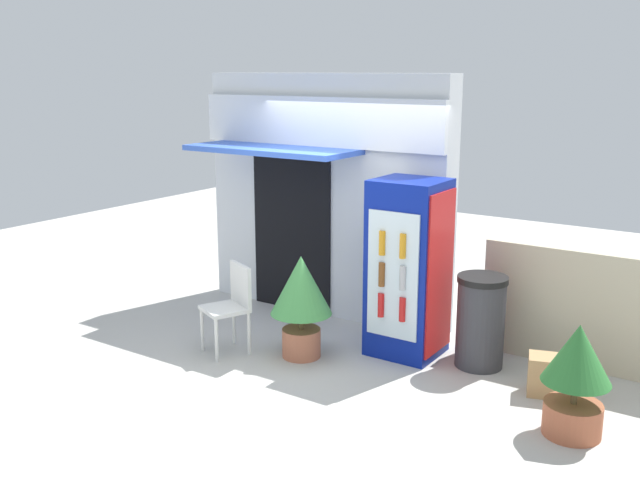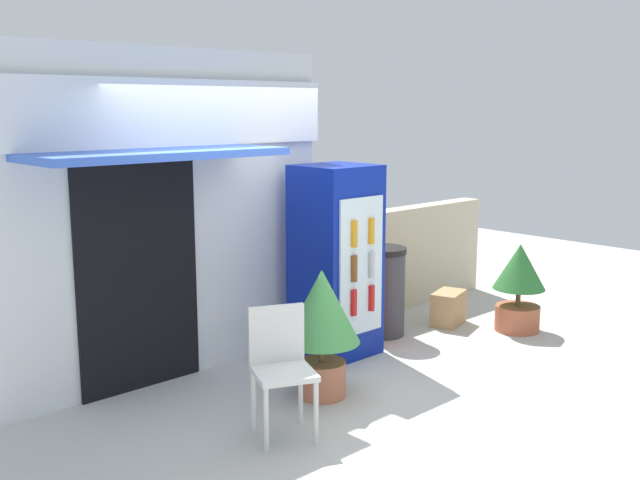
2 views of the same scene
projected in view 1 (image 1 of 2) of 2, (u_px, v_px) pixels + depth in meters
The scene contains 9 objects.
ground at pixel (299, 357), 7.29m from camera, with size 16.00×16.00×0.00m, color beige.
storefront_building at pixel (324, 192), 8.36m from camera, with size 3.15×1.10×2.81m.
drink_cooler at pixel (409, 268), 7.20m from camera, with size 0.70×0.70×1.80m.
plastic_chair at pixel (232, 301), 7.32m from camera, with size 0.55×0.55×0.92m.
potted_plant_near_shop at pixel (301, 295), 7.15m from camera, with size 0.62×0.62×1.06m.
potted_plant_curbside at pixel (576, 373), 5.62m from camera, with size 0.54×0.54×0.93m.
trash_bin at pixel (481, 321), 6.97m from camera, with size 0.49×0.49×0.92m.
stone_boundary_wall at pixel (612, 313), 6.82m from camera, with size 2.48×0.23×1.17m, color beige.
cardboard_box at pixel (553, 376), 6.40m from camera, with size 0.43×0.27×0.36m, color tan.
Camera 1 is at (3.97, -5.55, 2.84)m, focal length 40.23 mm.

